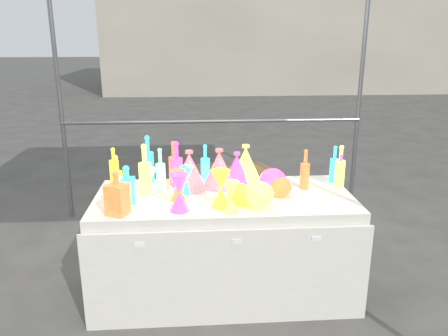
{
  "coord_description": "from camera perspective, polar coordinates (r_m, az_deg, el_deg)",
  "views": [
    {
      "loc": [
        -0.21,
        -2.87,
        1.82
      ],
      "look_at": [
        0.0,
        0.0,
        0.95
      ],
      "focal_mm": 35.0,
      "sensor_mm": 36.0,
      "label": 1
    }
  ],
  "objects": [
    {
      "name": "bottle_10",
      "position": [
        3.29,
        14.93,
        -0.37
      ],
      "size": [
        0.07,
        0.07,
        0.26
      ],
      "primitive_type": null,
      "rotation": [
        0.0,
        0.0,
        -0.29
      ],
      "color": "#1E65B2",
      "rests_on": "display_table"
    },
    {
      "name": "hourglass_1",
      "position": [
        2.77,
        -5.89,
        -3.23
      ],
      "size": [
        0.15,
        0.15,
        0.25
      ],
      "primitive_type": null,
      "rotation": [
        0.0,
        0.0,
        -0.2
      ],
      "color": "#1E65B2",
      "rests_on": "display_table"
    },
    {
      "name": "bottle_5",
      "position": [
        3.14,
        -8.29,
        -0.23
      ],
      "size": [
        0.09,
        0.09,
        0.32
      ],
      "primitive_type": null,
      "rotation": [
        0.0,
        0.0,
        -0.34
      ],
      "color": "#C9289C",
      "rests_on": "display_table"
    },
    {
      "name": "hourglass_4",
      "position": [
        2.82,
        -0.42,
        -2.74
      ],
      "size": [
        0.13,
        0.13,
        0.25
      ],
      "primitive_type": null,
      "rotation": [
        0.0,
        0.0,
        -0.07
      ],
      "color": "red",
      "rests_on": "display_table"
    },
    {
      "name": "globe_1",
      "position": [
        2.84,
        4.63,
        -3.69
      ],
      "size": [
        0.2,
        0.2,
        0.15
      ],
      "primitive_type": null,
      "rotation": [
        0.0,
        0.0,
        0.03
      ],
      "color": "#125C75",
      "rests_on": "display_table"
    },
    {
      "name": "hourglass_5",
      "position": [
        3.08,
        -4.87,
        -1.56
      ],
      "size": [
        0.12,
        0.12,
        0.2
      ],
      "primitive_type": null,
      "rotation": [
        0.0,
        0.0,
        0.22
      ],
      "color": "#208E19",
      "rests_on": "display_table"
    },
    {
      "name": "lampshade_2",
      "position": [
        3.25,
        1.68,
        -0.06
      ],
      "size": [
        0.22,
        0.22,
        0.25
      ],
      "primitive_type": null,
      "rotation": [
        0.0,
        0.0,
        -0.06
      ],
      "color": "#1E65B2",
      "rests_on": "display_table"
    },
    {
      "name": "display_table",
      "position": [
        3.21,
        0.01,
        -9.93
      ],
      "size": [
        1.84,
        0.83,
        0.75
      ],
      "color": "silver",
      "rests_on": "ground"
    },
    {
      "name": "lampshade_0",
      "position": [
        3.19,
        -0.62,
        -0.02
      ],
      "size": [
        0.32,
        0.32,
        0.29
      ],
      "primitive_type": null,
      "rotation": [
        0.0,
        0.0,
        -0.33
      ],
      "color": "gold",
      "rests_on": "display_table"
    },
    {
      "name": "bottle_3",
      "position": [
        3.22,
        -6.21,
        0.52
      ],
      "size": [
        0.11,
        0.11,
        0.34
      ],
      "primitive_type": null,
      "rotation": [
        0.0,
        0.0,
        -0.32
      ],
      "color": "#1E65B2",
      "rests_on": "display_table"
    },
    {
      "name": "lampshade_1",
      "position": [
        3.15,
        -4.53,
        -0.3
      ],
      "size": [
        0.27,
        0.27,
        0.29
      ],
      "primitive_type": null,
      "rotation": [
        0.0,
        0.0,
        0.1
      ],
      "color": "gold",
      "rests_on": "display_table"
    },
    {
      "name": "decanter_2",
      "position": [
        2.97,
        -12.56,
        -2.08
      ],
      "size": [
        0.11,
        0.11,
        0.26
      ],
      "primitive_type": null,
      "rotation": [
        0.0,
        0.0,
        0.05
      ],
      "color": "#208E19",
      "rests_on": "display_table"
    },
    {
      "name": "background_building",
      "position": [
        17.43,
        10.52,
        20.41
      ],
      "size": [
        14.0,
        6.0,
        6.0
      ],
      "primitive_type": "cube",
      "color": "#BEB49E",
      "rests_on": "ground"
    },
    {
      "name": "decanter_1",
      "position": [
        2.78,
        -13.8,
        -3.15
      ],
      "size": [
        0.16,
        0.16,
        0.28
      ],
      "primitive_type": null,
      "rotation": [
        0.0,
        0.0,
        -0.41
      ],
      "color": "orange",
      "rests_on": "display_table"
    },
    {
      "name": "hourglass_0",
      "position": [
        2.97,
        -6.06,
        -2.24
      ],
      "size": [
        0.13,
        0.13,
        0.21
      ],
      "primitive_type": null,
      "rotation": [
        0.0,
        0.0,
        -0.21
      ],
      "color": "orange",
      "rests_on": "display_table"
    },
    {
      "name": "hourglass_2",
      "position": [
        2.74,
        0.93,
        -3.85
      ],
      "size": [
        0.1,
        0.1,
        0.21
      ],
      "primitive_type": null,
      "rotation": [
        0.0,
        0.0,
        -0.01
      ],
      "color": "#125C75",
      "rests_on": "display_table"
    },
    {
      "name": "bottle_2",
      "position": [
        3.25,
        -6.58,
        0.63
      ],
      "size": [
        0.08,
        0.08,
        0.34
      ],
      "primitive_type": null,
      "rotation": [
        0.0,
        0.0,
        0.12
      ],
      "color": "orange",
      "rests_on": "display_table"
    },
    {
      "name": "globe_2",
      "position": [
        3.05,
        7.44,
        -2.64
      ],
      "size": [
        0.19,
        0.19,
        0.12
      ],
      "primitive_type": null,
      "rotation": [
        0.0,
        0.0,
        -0.32
      ],
      "color": "orange",
      "rests_on": "display_table"
    },
    {
      "name": "bottle_8",
      "position": [
        3.42,
        14.2,
        0.54
      ],
      "size": [
        0.08,
        0.08,
        0.28
      ],
      "primitive_type": null,
      "rotation": [
        0.0,
        0.0,
        -0.23
      ],
      "color": "#208E19",
      "rests_on": "display_table"
    },
    {
      "name": "bottle_6",
      "position": [
        3.04,
        -13.85,
        -1.17
      ],
      "size": [
        0.09,
        0.09,
        0.31
      ],
      "primitive_type": null,
      "rotation": [
        0.0,
        0.0,
        0.13
      ],
      "color": "red",
      "rests_on": "display_table"
    },
    {
      "name": "bottle_9",
      "position": [
        3.22,
        10.54,
        -0.14
      ],
      "size": [
        0.08,
        0.08,
        0.29
      ],
      "primitive_type": null,
      "rotation": [
        0.0,
        0.0,
        0.17
      ],
      "color": "orange",
      "rests_on": "display_table"
    },
    {
      "name": "bottle_4",
      "position": [
        3.06,
        -10.29,
        -0.27
      ],
      "size": [
        0.1,
        0.1,
        0.37
      ],
      "primitive_type": null,
      "rotation": [
        0.0,
        0.0,
        -0.17
      ],
      "color": "#125C75",
      "rests_on": "display_table"
    },
    {
      "name": "hourglass_3",
      "position": [
        3.09,
        -9.56,
        -1.76
      ],
      "size": [
        0.12,
        0.12,
        0.2
      ],
      "primitive_type": null,
      "rotation": [
        0.0,
        0.0,
        -0.3
      ],
      "color": "#C9289C",
      "rests_on": "display_table"
    },
    {
      "name": "cardboard_box_flat",
      "position": [
        6.1,
        3.05,
        -0.31
      ],
      "size": [
        0.78,
        0.7,
        0.06
      ],
      "primitive_type": "cube",
      "rotation": [
        0.0,
        0.0,
        0.47
      ],
      "color": "olive",
      "rests_on": "ground"
    },
    {
      "name": "globe_0",
      "position": [
        2.88,
        2.04,
        -3.6
      ],
      "size": [
        0.19,
        0.19,
        0.13
      ],
      "primitive_type": null,
      "rotation": [
        0.0,
        0.0,
        -0.21
      ],
      "color": "red",
      "rests_on": "display_table"
    },
    {
      "name": "bottle_11",
      "position": [
        3.29,
        14.94,
        0.19
      ],
      "size": [
        0.08,
        0.08,
        0.32
      ],
      "primitive_type": null,
      "rotation": [
        0.0,
        0.0,
        0.05
      ],
      "color": "#125C75",
      "rests_on": "display_table"
    },
    {
      "name": "bottle_7",
      "position": [
        3.3,
        -2.47,
        0.59
      ],
      "size": [
        0.09,
        0.09,
        0.3
      ],
      "primitive_type": null,
      "rotation": [
        0.0,
        0.0,
        -0.33
      ],
      "color": "#208E19",
      "rests_on": "display_table"
    },
    {
      "name": "lampshade_3",
      "position": [
        3.31,
        2.84,
        0.57
      ],
      "size": [
        0.31,
        0.31,
        0.29
      ],
      "primitive_type": null,
      "rotation": [
        0.0,
        0.0,
        0.31
      ],
      "color": "#125C75",
      "rests_on": "display_table"
    },
    {
      "name": "globe_3",
      "position": [
        3.13,
        6.35,
        -1.78
      ],
      "size": [
        0.23,
        0.23,
        0.15
      ],
      "primitive_type": null,
      "rotation": [
        0.0,
        0.0,
        0.22
      ],
      "color": "#1E65B2",
      "rests_on": "display_table"
    },
    {
      "name": "cardboard_box_closed",
      "position": [
        5.15,
        -3.5,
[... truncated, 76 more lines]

